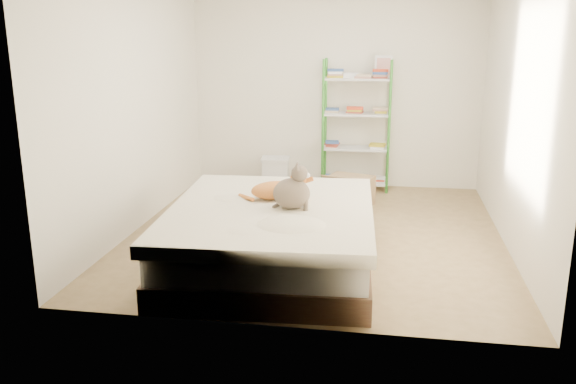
% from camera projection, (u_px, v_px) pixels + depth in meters
% --- Properties ---
extents(room, '(3.81, 4.21, 2.61)m').
position_uv_depth(room, '(317.00, 109.00, 6.05)').
color(room, '#A2875C').
rests_on(room, ground).
extents(bed, '(1.89, 2.30, 0.56)m').
position_uv_depth(bed, '(272.00, 237.00, 5.43)').
color(bed, '#4E3C27').
rests_on(bed, ground).
extents(orange_cat, '(0.58, 0.45, 0.21)m').
position_uv_depth(orange_cat, '(275.00, 188.00, 5.56)').
color(orange_cat, orange).
rests_on(orange_cat, bed).
extents(grey_cat, '(0.38, 0.33, 0.39)m').
position_uv_depth(grey_cat, '(292.00, 187.00, 5.24)').
color(grey_cat, '#6C604C').
rests_on(grey_cat, bed).
extents(shelf_unit, '(0.88, 0.36, 1.74)m').
position_uv_depth(shelf_unit, '(357.00, 122.00, 7.91)').
color(shelf_unit, green).
rests_on(shelf_unit, ground).
extents(cardboard_box, '(0.62, 0.63, 0.42)m').
position_uv_depth(cardboard_box, '(350.00, 191.00, 7.32)').
color(cardboard_box, '#9A724B').
rests_on(cardboard_box, ground).
extents(white_bin, '(0.39, 0.35, 0.42)m').
position_uv_depth(white_bin, '(276.00, 173.00, 8.09)').
color(white_bin, silver).
rests_on(white_bin, ground).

